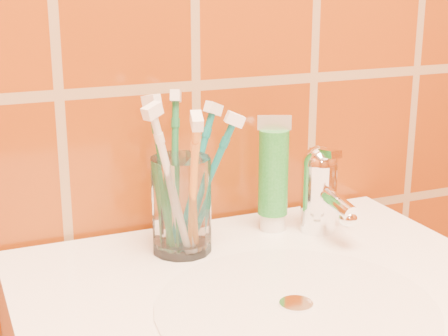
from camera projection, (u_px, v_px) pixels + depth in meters
name	position (u px, v px, depth m)	size (l,w,h in m)	color
glass_tumbler	(181.00, 205.00, 0.85)	(0.08, 0.08, 0.12)	white
toothpaste_tube	(273.00, 177.00, 0.92)	(0.04, 0.04, 0.16)	white
faucet	(321.00, 187.00, 0.92)	(0.05, 0.11, 0.12)	white
toothbrush_0	(193.00, 188.00, 0.81)	(0.04, 0.10, 0.20)	orange
toothbrush_1	(175.00, 171.00, 0.87)	(0.05, 0.07, 0.20)	#1B6839
toothbrush_2	(164.00, 176.00, 0.85)	(0.04, 0.06, 0.20)	#1C6B37
toothbrush_3	(207.00, 182.00, 0.86)	(0.09, 0.04, 0.18)	#0C6566
toothbrush_4	(171.00, 183.00, 0.82)	(0.07, 0.05, 0.20)	silver
toothbrush_5	(195.00, 176.00, 0.88)	(0.09, 0.05, 0.19)	#0D6E71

